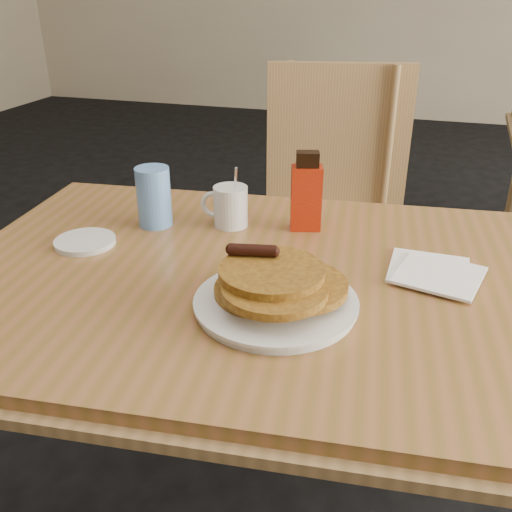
{
  "coord_description": "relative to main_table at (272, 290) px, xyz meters",
  "views": [
    {
      "loc": [
        0.33,
        -0.92,
        1.28
      ],
      "look_at": [
        0.05,
        0.03,
        0.79
      ],
      "focal_mm": 40.0,
      "sensor_mm": 36.0,
      "label": 1
    }
  ],
  "objects": [
    {
      "name": "napkin_stack",
      "position": [
        0.31,
        0.09,
        0.05
      ],
      "size": [
        0.19,
        0.2,
        0.01
      ],
      "rotation": [
        0.0,
        0.0,
        -0.04
      ],
      "color": "white",
      "rests_on": "main_table"
    },
    {
      "name": "coffee_mug",
      "position": [
        -0.16,
        0.21,
        0.09
      ],
      "size": [
        0.11,
        0.08,
        0.15
      ],
      "rotation": [
        0.0,
        0.0,
        -0.05
      ],
      "color": "silver",
      "rests_on": "main_table"
    },
    {
      "name": "side_saucer",
      "position": [
        -0.43,
        0.01,
        0.05
      ],
      "size": [
        0.15,
        0.15,
        0.01
      ],
      "primitive_type": "cylinder",
      "rotation": [
        0.0,
        0.0,
        0.1
      ],
      "color": "silver",
      "rests_on": "main_table"
    },
    {
      "name": "pancake_plate",
      "position": [
        0.04,
        -0.13,
        0.07
      ],
      "size": [
        0.29,
        0.29,
        0.1
      ],
      "rotation": [
        0.0,
        0.0,
        -0.25
      ],
      "color": "silver",
      "rests_on": "main_table"
    },
    {
      "name": "chair_main_far",
      "position": [
        -0.02,
        0.78,
        -0.09
      ],
      "size": [
        0.56,
        0.56,
        1.04
      ],
      "rotation": [
        0.0,
        0.0,
        0.22
      ],
      "color": "#9B7448",
      "rests_on": "floor"
    },
    {
      "name": "syrup_bottle",
      "position": [
        0.01,
        0.24,
        0.12
      ],
      "size": [
        0.08,
        0.06,
        0.18
      ],
      "rotation": [
        0.0,
        0.0,
        0.28
      ],
      "color": "maroon",
      "rests_on": "main_table"
    },
    {
      "name": "blue_tumbler",
      "position": [
        -0.33,
        0.16,
        0.11
      ],
      "size": [
        0.09,
        0.09,
        0.14
      ],
      "primitive_type": "cylinder",
      "rotation": [
        0.0,
        0.0,
        0.17
      ],
      "color": "#5C90D9",
      "rests_on": "main_table"
    },
    {
      "name": "main_table",
      "position": [
        0.0,
        0.0,
        0.0
      ],
      "size": [
        1.44,
        1.05,
        0.75
      ],
      "rotation": [
        0.0,
        0.0,
        0.1
      ],
      "color": "brown",
      "rests_on": "floor"
    }
  ]
}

